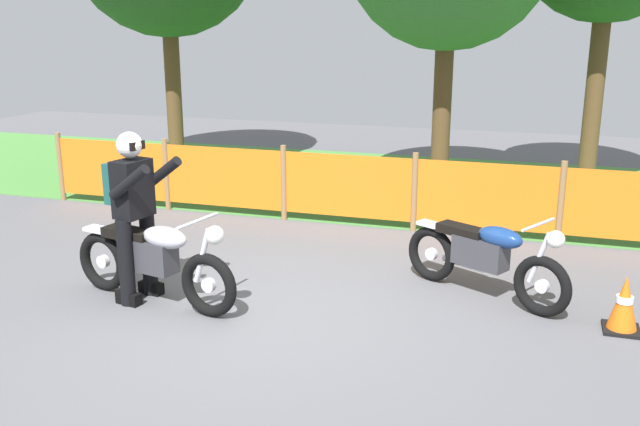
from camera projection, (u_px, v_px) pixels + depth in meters
name	position (u px, v px, depth m)	size (l,w,h in m)	color
ground	(266.00, 310.00, 6.83)	(24.00, 24.00, 0.02)	#5B5B60
grass_verge	(387.00, 183.00, 11.96)	(24.00, 5.17, 0.01)	#4C8C3D
barrier_fence	(347.00, 186.00, 9.44)	(9.18, 0.08, 1.05)	olive
motorcycle_lead	(154.00, 259.00, 6.86)	(1.96, 0.70, 0.94)	black
motorcycle_trailing	(485.00, 256.00, 7.00)	(1.71, 1.02, 0.90)	black
rider_lead	(133.00, 207.00, 6.83)	(0.74, 0.63, 1.69)	black
traffic_cone	(624.00, 304.00, 6.28)	(0.32, 0.32, 0.53)	black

